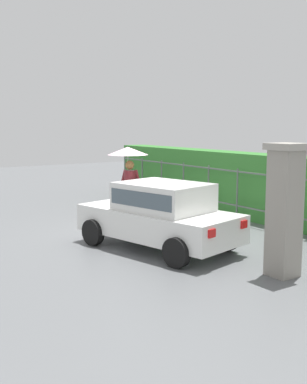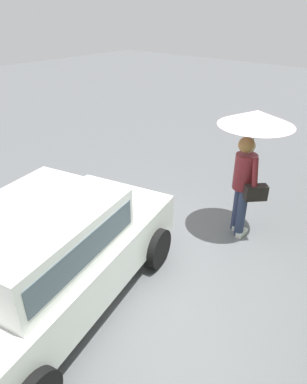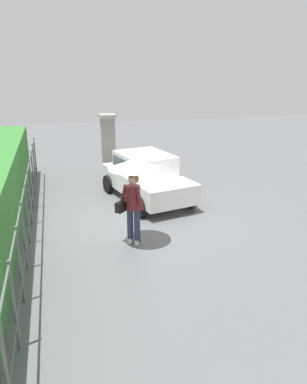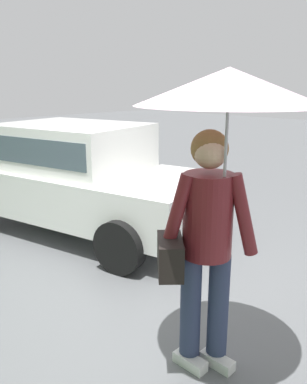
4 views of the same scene
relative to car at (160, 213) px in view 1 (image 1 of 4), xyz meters
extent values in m
plane|color=slate|center=(-1.57, 0.62, -0.80)|extent=(40.00, 40.00, 0.00)
cube|color=white|center=(-0.06, -0.01, -0.22)|extent=(3.97, 2.42, 0.60)
cube|color=white|center=(0.09, 0.02, 0.38)|extent=(2.17, 1.83, 0.60)
cube|color=#4C5B66|center=(0.09, 0.02, 0.40)|extent=(2.03, 1.81, 0.33)
cylinder|color=black|center=(-1.09, -1.11, -0.50)|extent=(0.63, 0.31, 0.60)
cylinder|color=black|center=(-1.46, 0.53, -0.50)|extent=(0.63, 0.31, 0.60)
cylinder|color=black|center=(1.35, -0.55, -0.50)|extent=(0.63, 0.31, 0.60)
cylinder|color=black|center=(0.97, 1.08, -0.50)|extent=(0.63, 0.31, 0.60)
cube|color=red|center=(1.88, -0.13, -0.07)|extent=(0.10, 0.21, 0.16)
cube|color=red|center=(1.63, 0.94, -0.07)|extent=(0.10, 0.21, 0.16)
cylinder|color=#2D3856|center=(-3.08, 0.97, -0.37)|extent=(0.15, 0.15, 0.86)
cylinder|color=#2D3856|center=(-2.94, 1.11, -0.37)|extent=(0.15, 0.15, 0.86)
cube|color=white|center=(-3.12, 1.01, -0.76)|extent=(0.26, 0.10, 0.08)
cube|color=white|center=(-2.98, 1.15, -0.76)|extent=(0.26, 0.10, 0.08)
cylinder|color=maroon|center=(-3.01, 1.04, 0.35)|extent=(0.34, 0.34, 0.58)
sphere|color=#DBAD89|center=(-3.01, 1.04, 0.78)|extent=(0.22, 0.22, 0.22)
sphere|color=olive|center=(-2.98, 1.02, 0.80)|extent=(0.25, 0.25, 0.25)
cylinder|color=maroon|center=(-3.22, 0.94, 0.37)|extent=(0.22, 0.22, 0.56)
cylinder|color=maroon|center=(-2.91, 1.25, 0.37)|extent=(0.22, 0.22, 0.56)
cylinder|color=#B2B2B7|center=(-3.13, 1.05, 0.69)|extent=(0.02, 0.02, 0.77)
cone|color=#F4C6DB|center=(-3.13, 1.05, 1.19)|extent=(1.15, 1.15, 0.22)
cube|color=black|center=(-2.91, 1.31, 0.11)|extent=(0.36, 0.35, 0.24)
cube|color=gray|center=(2.80, 0.78, 0.35)|extent=(0.48, 0.48, 2.30)
cube|color=#9E998E|center=(2.80, 0.78, 1.56)|extent=(0.60, 0.60, 0.12)
cylinder|color=#59605B|center=(-7.46, 3.50, -0.05)|extent=(0.05, 0.05, 1.50)
cylinder|color=#59605B|center=(-6.21, 3.50, -0.05)|extent=(0.05, 0.05, 1.50)
cylinder|color=#59605B|center=(-4.97, 3.50, -0.05)|extent=(0.05, 0.05, 1.50)
cylinder|color=#59605B|center=(-3.72, 3.50, -0.05)|extent=(0.05, 0.05, 1.50)
cylinder|color=#59605B|center=(-2.47, 3.50, -0.05)|extent=(0.05, 0.05, 1.50)
cylinder|color=#59605B|center=(-1.23, 3.50, -0.05)|extent=(0.05, 0.05, 1.50)
cylinder|color=#59605B|center=(0.02, 3.50, -0.05)|extent=(0.05, 0.05, 1.50)
cube|color=#59605B|center=(-1.85, 3.50, 0.62)|extent=(11.22, 0.03, 0.04)
cube|color=#59605B|center=(-1.85, 3.50, -0.35)|extent=(11.22, 0.03, 0.04)
cube|color=#387F33|center=(-1.85, 4.21, 0.15)|extent=(12.22, 0.90, 1.90)
camera|label=1|loc=(8.43, -5.85, 1.96)|focal=44.28mm
camera|label=2|loc=(1.66, 3.10, 2.66)|focal=32.06mm
camera|label=3|loc=(-11.37, 2.74, 3.30)|focal=35.69mm
camera|label=4|loc=(-4.53, 3.10, 1.20)|focal=37.18mm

